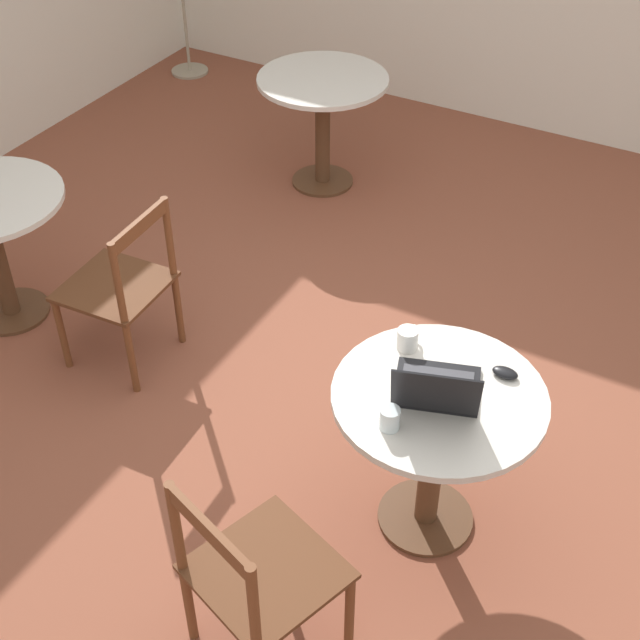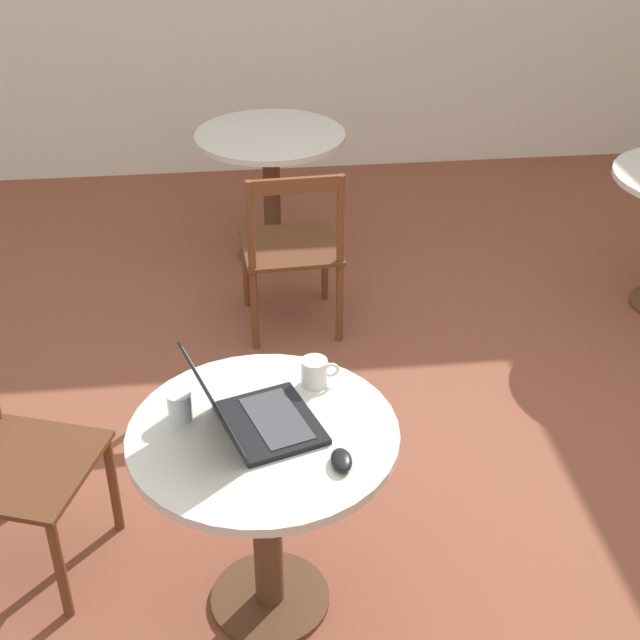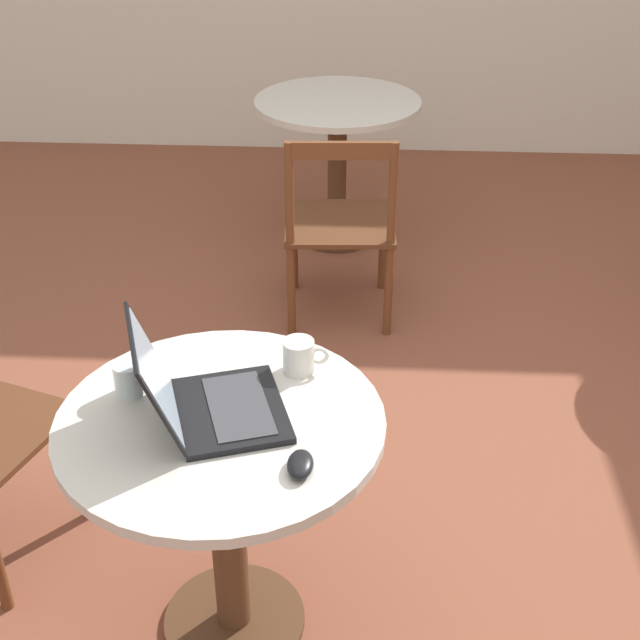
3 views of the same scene
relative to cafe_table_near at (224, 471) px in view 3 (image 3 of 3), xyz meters
name	(u,v)px [view 3 (image 3 of 3)]	position (x,y,z in m)	size (l,w,h in m)	color
ground_plane	(372,485)	(0.39, 0.59, -0.56)	(16.00, 16.00, 0.00)	brown
cafe_table_near	(224,471)	(0.00, 0.00, 0.00)	(0.81, 0.81, 0.73)	#51331E
cafe_table_far	(337,133)	(0.19, 2.50, 0.00)	(0.81, 0.81, 0.73)	#51331E
chair_far_front	(340,226)	(0.23, 1.71, -0.12)	(0.48, 0.48, 0.87)	brown
laptop	(207,399)	(-0.03, 0.01, 0.22)	(0.43, 0.40, 0.26)	black
mouse	(300,464)	(0.21, -0.18, 0.18)	(0.06, 0.10, 0.03)	black
mug	(300,356)	(0.18, 0.21, 0.21)	(0.12, 0.08, 0.09)	silver
drinking_glass	(129,379)	(-0.24, 0.09, 0.21)	(0.07, 0.07, 0.09)	silver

